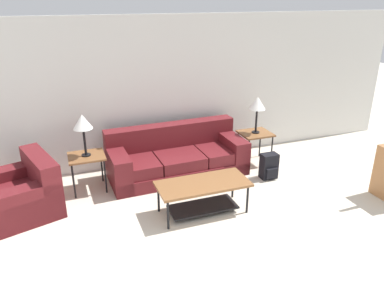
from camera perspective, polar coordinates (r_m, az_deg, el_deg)
wall_back at (r=6.70m, az=-2.33°, el=8.11°), size 9.13×0.06×2.60m
couch at (r=6.39m, az=-2.37°, el=-2.13°), size 2.32×1.00×0.82m
armchair at (r=5.81m, az=-24.36°, el=-6.92°), size 1.19×1.26×0.80m
coffee_table at (r=5.26m, az=1.68°, el=-7.09°), size 1.28×0.58×0.47m
side_table_left at (r=6.01m, az=-15.75°, el=-2.21°), size 0.55×0.49×0.58m
side_table_right at (r=6.83m, az=9.62°, el=1.25°), size 0.55×0.49×0.58m
table_lamp_left at (r=5.80m, az=-16.34°, el=3.12°), size 0.29×0.29×0.66m
table_lamp_right at (r=6.64m, az=9.94°, el=6.02°), size 0.29×0.29×0.66m
backpack at (r=6.40m, az=11.66°, el=-3.37°), size 0.28×0.26×0.43m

